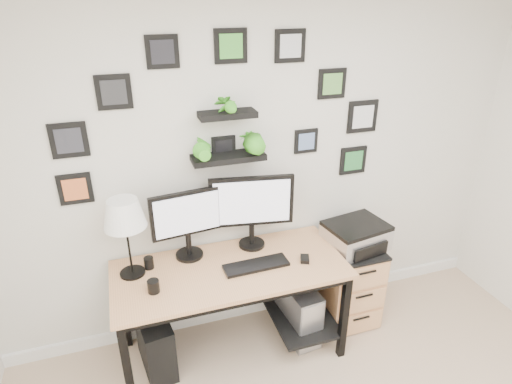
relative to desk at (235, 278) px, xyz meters
name	(u,v)px	position (x,y,z in m)	size (l,w,h in m)	color
room	(265,304)	(0.34, 0.32, -0.58)	(4.00, 4.00, 4.00)	#C6AA8D
desk	(235,278)	(0.00, 0.00, 0.00)	(1.60, 0.70, 0.75)	tan
monitor_left	(187,220)	(-0.28, 0.19, 0.42)	(0.50, 0.22, 0.51)	black
monitor_right	(252,206)	(0.19, 0.19, 0.46)	(0.60, 0.22, 0.56)	black
keyboard	(256,265)	(0.14, -0.08, 0.14)	(0.45, 0.14, 0.02)	black
mouse	(305,259)	(0.48, -0.12, 0.14)	(0.06, 0.09, 0.03)	black
table_lamp	(124,216)	(-0.68, 0.10, 0.57)	(0.27, 0.27, 0.55)	black
mug	(153,286)	(-0.56, -0.14, 0.17)	(0.08, 0.08, 0.09)	black
pen_cup	(149,263)	(-0.57, 0.14, 0.17)	(0.06, 0.06, 0.08)	black
pc_tower_black	(155,342)	(-0.60, -0.01, -0.41)	(0.19, 0.44, 0.44)	black
pc_tower_grey	(298,310)	(0.49, -0.02, -0.40)	(0.24, 0.48, 0.45)	gray
file_cabinet	(346,281)	(0.96, 0.06, -0.29)	(0.43, 0.53, 0.67)	tan
printer	(356,236)	(0.98, 0.04, 0.15)	(0.50, 0.42, 0.20)	silver
wall_decor	(233,124)	(0.09, 0.27, 1.05)	(2.29, 0.18, 1.10)	black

